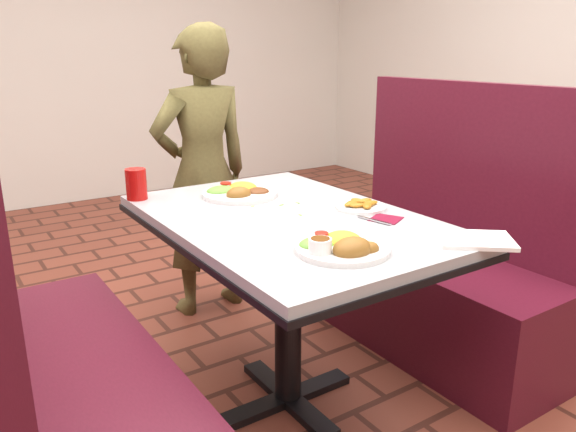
{
  "coord_description": "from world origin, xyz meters",
  "views": [
    {
      "loc": [
        -1.04,
        -1.56,
        1.31
      ],
      "look_at": [
        0.0,
        0.0,
        0.75
      ],
      "focal_mm": 35.0,
      "sensor_mm": 36.0,
      "label": 1
    }
  ],
  "objects_px": {
    "booth_bench_left": "(63,396)",
    "booth_bench_right": "(437,278)",
    "dining_table": "(288,242)",
    "plantain_plate": "(361,206)",
    "diner_person": "(203,174)",
    "far_dinner_plate": "(239,189)",
    "near_dinner_plate": "(342,242)",
    "red_tumbler": "(136,184)"
  },
  "relations": [
    {
      "from": "far_dinner_plate",
      "to": "plantain_plate",
      "type": "height_order",
      "value": "far_dinner_plate"
    },
    {
      "from": "dining_table",
      "to": "booth_bench_left",
      "type": "xyz_separation_m",
      "value": [
        -0.8,
        0.0,
        -0.32
      ]
    },
    {
      "from": "booth_bench_left",
      "to": "near_dinner_plate",
      "type": "height_order",
      "value": "booth_bench_left"
    },
    {
      "from": "dining_table",
      "to": "diner_person",
      "type": "height_order",
      "value": "diner_person"
    },
    {
      "from": "booth_bench_left",
      "to": "red_tumbler",
      "type": "height_order",
      "value": "booth_bench_left"
    },
    {
      "from": "dining_table",
      "to": "near_dinner_plate",
      "type": "relative_size",
      "value": 4.37
    },
    {
      "from": "diner_person",
      "to": "near_dinner_plate",
      "type": "bearing_deg",
      "value": 80.17
    },
    {
      "from": "dining_table",
      "to": "booth_bench_right",
      "type": "bearing_deg",
      "value": 0.0
    },
    {
      "from": "near_dinner_plate",
      "to": "plantain_plate",
      "type": "distance_m",
      "value": 0.47
    },
    {
      "from": "diner_person",
      "to": "plantain_plate",
      "type": "xyz_separation_m",
      "value": [
        0.16,
        -1.01,
        0.05
      ]
    },
    {
      "from": "dining_table",
      "to": "diner_person",
      "type": "distance_m",
      "value": 0.95
    },
    {
      "from": "dining_table",
      "to": "booth_bench_right",
      "type": "xyz_separation_m",
      "value": [
        0.8,
        0.0,
        -0.32
      ]
    },
    {
      "from": "near_dinner_plate",
      "to": "red_tumbler",
      "type": "xyz_separation_m",
      "value": [
        -0.29,
        0.9,
        0.03
      ]
    },
    {
      "from": "booth_bench_right",
      "to": "near_dinner_plate",
      "type": "bearing_deg",
      "value": -156.22
    },
    {
      "from": "booth_bench_left",
      "to": "far_dinner_plate",
      "type": "height_order",
      "value": "booth_bench_left"
    },
    {
      "from": "diner_person",
      "to": "dining_table",
      "type": "bearing_deg",
      "value": 81.15
    },
    {
      "from": "diner_person",
      "to": "red_tumbler",
      "type": "xyz_separation_m",
      "value": [
        -0.48,
        -0.42,
        0.1
      ]
    },
    {
      "from": "booth_bench_left",
      "to": "booth_bench_right",
      "type": "xyz_separation_m",
      "value": [
        1.6,
        0.0,
        0.0
      ]
    },
    {
      "from": "booth_bench_right",
      "to": "near_dinner_plate",
      "type": "relative_size",
      "value": 4.32
    },
    {
      "from": "near_dinner_plate",
      "to": "red_tumbler",
      "type": "height_order",
      "value": "red_tumbler"
    },
    {
      "from": "booth_bench_right",
      "to": "plantain_plate",
      "type": "relative_size",
      "value": 6.46
    },
    {
      "from": "diner_person",
      "to": "far_dinner_plate",
      "type": "xyz_separation_m",
      "value": [
        -0.12,
        -0.59,
        0.06
      ]
    },
    {
      "from": "dining_table",
      "to": "far_dinner_plate",
      "type": "relative_size",
      "value": 4.09
    },
    {
      "from": "booth_bench_left",
      "to": "red_tumbler",
      "type": "relative_size",
      "value": 10.07
    },
    {
      "from": "near_dinner_plate",
      "to": "red_tumbler",
      "type": "relative_size",
      "value": 2.33
    },
    {
      "from": "booth_bench_left",
      "to": "dining_table",
      "type": "bearing_deg",
      "value": 0.0
    },
    {
      "from": "far_dinner_plate",
      "to": "dining_table",
      "type": "bearing_deg",
      "value": -89.11
    },
    {
      "from": "plantain_plate",
      "to": "booth_bench_right",
      "type": "bearing_deg",
      "value": 7.56
    },
    {
      "from": "dining_table",
      "to": "booth_bench_left",
      "type": "distance_m",
      "value": 0.86
    },
    {
      "from": "booth_bench_left",
      "to": "plantain_plate",
      "type": "xyz_separation_m",
      "value": [
        1.07,
        -0.07,
        0.43
      ]
    },
    {
      "from": "booth_bench_right",
      "to": "diner_person",
      "type": "bearing_deg",
      "value": 126.05
    },
    {
      "from": "far_dinner_plate",
      "to": "plantain_plate",
      "type": "relative_size",
      "value": 1.6
    },
    {
      "from": "booth_bench_right",
      "to": "plantain_plate",
      "type": "distance_m",
      "value": 0.68
    },
    {
      "from": "booth_bench_right",
      "to": "booth_bench_left",
      "type": "bearing_deg",
      "value": 180.0
    },
    {
      "from": "near_dinner_plate",
      "to": "far_dinner_plate",
      "type": "height_order",
      "value": "near_dinner_plate"
    },
    {
      "from": "dining_table",
      "to": "plantain_plate",
      "type": "distance_m",
      "value": 0.3
    },
    {
      "from": "booth_bench_left",
      "to": "booth_bench_right",
      "type": "distance_m",
      "value": 1.6
    },
    {
      "from": "far_dinner_plate",
      "to": "plantain_plate",
      "type": "xyz_separation_m",
      "value": [
        0.28,
        -0.41,
        -0.02
      ]
    },
    {
      "from": "booth_bench_left",
      "to": "red_tumbler",
      "type": "xyz_separation_m",
      "value": [
        0.44,
        0.52,
        0.48
      ]
    },
    {
      "from": "booth_bench_left",
      "to": "far_dinner_plate",
      "type": "xyz_separation_m",
      "value": [
        0.79,
        0.34,
        0.45
      ]
    },
    {
      "from": "booth_bench_left",
      "to": "far_dinner_plate",
      "type": "distance_m",
      "value": 0.97
    },
    {
      "from": "far_dinner_plate",
      "to": "red_tumbler",
      "type": "distance_m",
      "value": 0.4
    }
  ]
}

